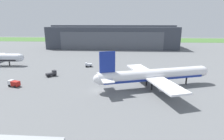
# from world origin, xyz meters

# --- Properties ---
(ground_plane) EXTENTS (440.00, 440.00, 0.00)m
(ground_plane) POSITION_xyz_m (0.00, 0.00, 0.00)
(ground_plane) COLOR slate
(grass_field_strip) EXTENTS (440.00, 56.00, 0.08)m
(grass_field_strip) POSITION_xyz_m (0.00, 179.02, 0.04)
(grass_field_strip) COLOR #457033
(grass_field_strip) RESTS_ON ground_plane
(maintenance_hangar) EXTENTS (109.25, 37.73, 19.46)m
(maintenance_hangar) POSITION_xyz_m (-1.65, 108.30, 9.27)
(maintenance_hangar) COLOR #383D47
(maintenance_hangar) RESTS_ON ground_plane
(airliner_near_right) EXTENTS (40.65, 34.48, 13.35)m
(airliner_near_right) POSITION_xyz_m (19.14, 4.40, 4.40)
(airliner_near_right) COLOR white
(airliner_near_right) RESTS_ON ground_plane
(stair_truck) EXTENTS (3.78, 3.08, 2.10)m
(stair_truck) POSITION_xyz_m (-9.41, 32.61, 1.07)
(stair_truck) COLOR #B7BCC6
(stair_truck) RESTS_ON ground_plane
(ops_van) EXTENTS (4.22, 4.05, 2.42)m
(ops_van) POSITION_xyz_m (-21.53, 15.03, 1.15)
(ops_van) COLOR #2D2D33
(ops_van) RESTS_ON ground_plane
(baggage_tug) EXTENTS (4.52, 3.10, 2.19)m
(baggage_tug) POSITION_xyz_m (-30.05, 1.86, 1.21)
(baggage_tug) COLOR silver
(baggage_tug) RESTS_ON ground_plane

